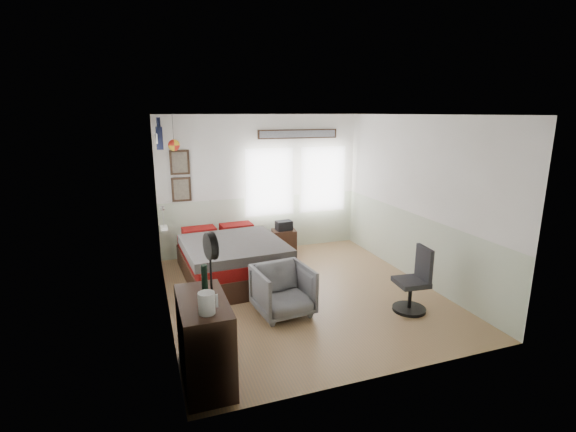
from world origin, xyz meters
The scene contains 12 objects.
ground_plane centered at (0.00, 0.00, -0.01)m, with size 4.00×4.50×0.01m, color #8E6E4D.
room_shell centered at (-0.08, 0.19, 1.61)m, with size 4.02×4.52×2.71m.
wall_decor centered at (-1.10, 1.96, 2.10)m, with size 3.55×1.32×1.44m.
bed centered at (-0.91, 1.02, 0.34)m, with size 1.64×2.22×0.68m.
dresser centered at (-1.74, -1.67, 0.45)m, with size 0.48×1.00×0.90m, color #382115.
armchair centered at (-0.50, -0.54, 0.34)m, with size 0.73×0.75×0.68m, color slate.
nightstand centered at (0.37, 1.97, 0.23)m, with size 0.46×0.37×0.46m, color #382115.
task_chair centered at (1.26, -1.06, 0.38)m, with size 0.47×0.47×0.93m.
kettle centered at (-1.74, -1.97, 1.01)m, with size 0.18×0.16×0.21m.
bottle centered at (-1.67, -1.40, 1.03)m, with size 0.07×0.07×0.27m, color black.
stand_fan centered at (-1.63, -1.66, 1.44)m, with size 0.12×0.28×0.70m.
black_bag centered at (0.37, 1.97, 0.55)m, with size 0.31×0.20×0.18m, color black.
Camera 1 is at (-2.21, -5.59, 2.73)m, focal length 26.00 mm.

